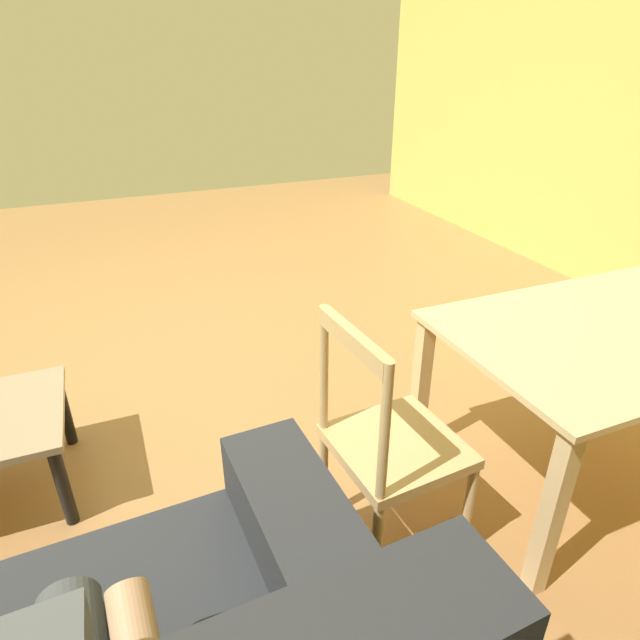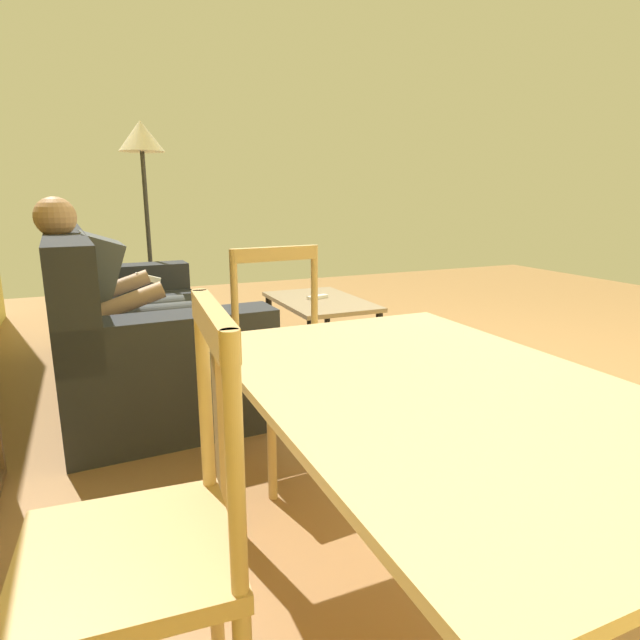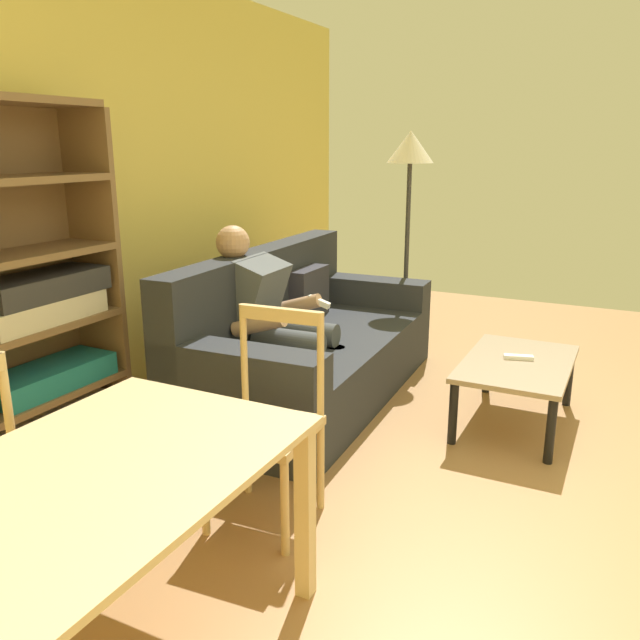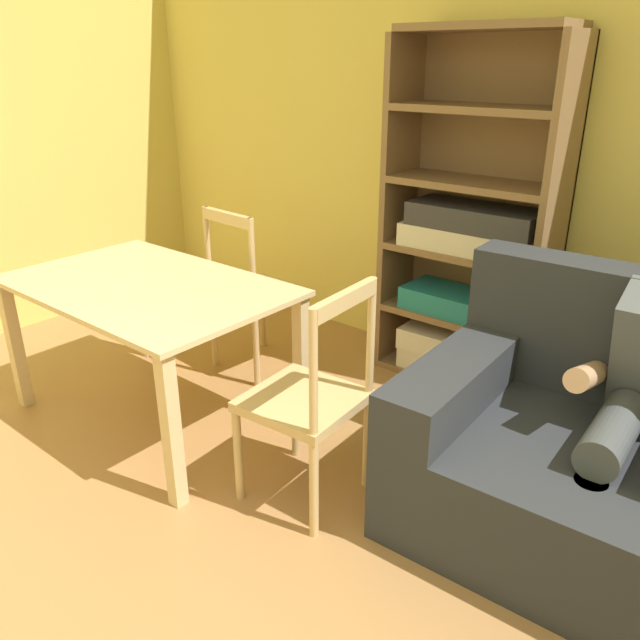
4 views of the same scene
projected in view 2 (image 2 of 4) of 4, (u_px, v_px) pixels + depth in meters
The scene contains 9 objects.
ground_plane at pixel (486, 377), 3.45m from camera, with size 8.54×8.54×0.00m, color #9E7042.
couch at pixel (130, 330), 3.30m from camera, with size 2.22×1.08×0.96m.
person_lounging at pixel (118, 298), 2.96m from camera, with size 0.60×0.96×1.15m.
coffee_table at pixel (320, 306), 3.95m from camera, with size 0.95×0.60×0.40m.
tv_remote at pixel (317, 297), 3.97m from camera, with size 0.05×0.17×0.02m, color white.
dining_table at pixel (437, 422), 1.31m from camera, with size 1.37×0.88×0.71m.
dining_chair_near_wall at pixel (144, 550), 1.06m from camera, with size 0.45×0.45×0.95m.
dining_chair_facing_couch at pixel (292, 365), 2.25m from camera, with size 0.45×0.45×0.94m.
floor_lamp at pixel (142, 156), 4.24m from camera, with size 0.36×0.36×1.73m.
Camera 2 is at (-2.56, 2.31, 1.16)m, focal length 29.66 mm.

